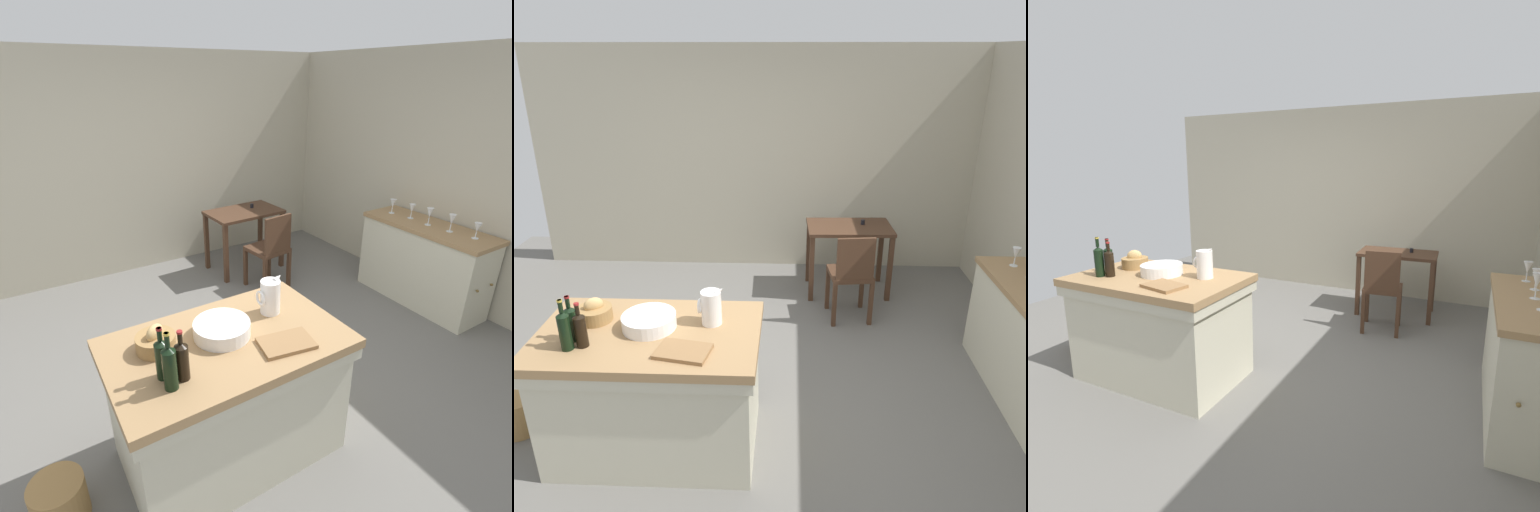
# 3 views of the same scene
# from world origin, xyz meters

# --- Properties ---
(ground_plane) EXTENTS (6.76, 6.76, 0.00)m
(ground_plane) POSITION_xyz_m (0.00, 0.00, 0.00)
(ground_plane) COLOR #66635E
(wall_back) EXTENTS (5.32, 0.12, 2.60)m
(wall_back) POSITION_xyz_m (0.00, 2.60, 1.30)
(wall_back) COLOR #B2AA93
(wall_back) RESTS_ON ground
(wall_right) EXTENTS (0.12, 5.20, 2.60)m
(wall_right) POSITION_xyz_m (2.60, 0.00, 1.30)
(wall_right) COLOR #B2AA93
(wall_right) RESTS_ON ground
(island_table) EXTENTS (1.41, 0.86, 0.89)m
(island_table) POSITION_xyz_m (-0.48, -0.58, 0.48)
(island_table) COLOR #99754C
(island_table) RESTS_ON ground
(side_cabinet) EXTENTS (0.52, 1.39, 0.89)m
(side_cabinet) POSITION_xyz_m (2.26, 0.07, 0.44)
(side_cabinet) COLOR #99754C
(side_cabinet) RESTS_ON ground
(writing_desk) EXTENTS (0.92, 0.59, 0.82)m
(writing_desk) POSITION_xyz_m (1.04, 1.83, 0.64)
(writing_desk) COLOR #472D1E
(writing_desk) RESTS_ON ground
(wooden_chair) EXTENTS (0.44, 0.44, 0.92)m
(wooden_chair) POSITION_xyz_m (1.01, 1.18, 0.51)
(wooden_chair) COLOR #472D1E
(wooden_chair) RESTS_ON ground
(pitcher) EXTENTS (0.17, 0.13, 0.27)m
(pitcher) POSITION_xyz_m (-0.10, -0.46, 1.00)
(pitcher) COLOR white
(pitcher) RESTS_ON island_table
(wash_bowl) EXTENTS (0.34, 0.34, 0.09)m
(wash_bowl) POSITION_xyz_m (-0.49, -0.52, 0.93)
(wash_bowl) COLOR white
(wash_bowl) RESTS_ON island_table
(bread_basket) EXTENTS (0.22, 0.22, 0.16)m
(bread_basket) POSITION_xyz_m (-0.87, -0.45, 0.94)
(bread_basket) COLOR olive
(bread_basket) RESTS_ON island_table
(cutting_board) EXTENTS (0.34, 0.26, 0.02)m
(cutting_board) POSITION_xyz_m (-0.21, -0.80, 0.90)
(cutting_board) COLOR olive
(cutting_board) RESTS_ON island_table
(wine_bottle_dark) EXTENTS (0.07, 0.07, 0.29)m
(wine_bottle_dark) POSITION_xyz_m (-0.83, -0.75, 1.00)
(wine_bottle_dark) COLOR black
(wine_bottle_dark) RESTS_ON island_table
(wine_bottle_amber) EXTENTS (0.07, 0.07, 0.30)m
(wine_bottle_amber) POSITION_xyz_m (-0.91, -0.69, 1.01)
(wine_bottle_amber) COLOR black
(wine_bottle_amber) RESTS_ON island_table
(wine_bottle_green) EXTENTS (0.07, 0.07, 0.33)m
(wine_bottle_green) POSITION_xyz_m (-0.90, -0.79, 1.02)
(wine_bottle_green) COLOR black
(wine_bottle_green) RESTS_ON island_table
(wine_glass_far_left) EXTENTS (0.07, 0.07, 0.16)m
(wine_glass_far_left) POSITION_xyz_m (2.30, -0.39, 0.99)
(wine_glass_far_left) COLOR white
(wine_glass_far_left) RESTS_ON side_cabinet
(wine_glass_left) EXTENTS (0.07, 0.07, 0.18)m
(wine_glass_left) POSITION_xyz_m (2.26, -0.15, 1.01)
(wine_glass_left) COLOR white
(wine_glass_left) RESTS_ON side_cabinet
(wine_glass_middle) EXTENTS (0.07, 0.07, 0.18)m
(wine_glass_middle) POSITION_xyz_m (2.25, 0.09, 1.01)
(wine_glass_middle) COLOR white
(wine_glass_middle) RESTS_ON side_cabinet
(wine_glass_right) EXTENTS (0.07, 0.07, 0.16)m
(wine_glass_right) POSITION_xyz_m (2.27, 0.33, 0.99)
(wine_glass_right) COLOR white
(wine_glass_right) RESTS_ON side_cabinet
(wine_glass_far_right) EXTENTS (0.07, 0.07, 0.16)m
(wine_glass_far_right) POSITION_xyz_m (2.24, 0.57, 0.99)
(wine_glass_far_right) COLOR white
(wine_glass_far_right) RESTS_ON side_cabinet
(wicker_hamper) EXTENTS (0.30, 0.30, 0.27)m
(wicker_hamper) POSITION_xyz_m (-1.52, -0.49, 0.14)
(wicker_hamper) COLOR olive
(wicker_hamper) RESTS_ON ground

